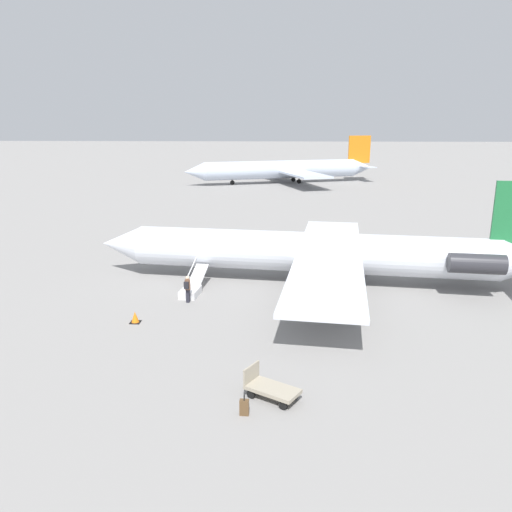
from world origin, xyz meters
The scene contains 8 objects.
ground_plane centered at (0.00, 0.00, 0.00)m, with size 600.00×600.00×0.00m, color gray.
airplane_main centered at (-1.01, 0.12, 2.23)m, with size 32.21×24.45×7.46m.
airplane_far_center centered at (1.69, -62.16, 2.62)m, with size 36.83×28.62×8.79m.
boarding_stairs centered at (8.00, 3.05, 0.39)m, with size 1.46×4.11×1.81m.
passenger centered at (7.97, 4.70, 1.00)m, with size 0.36×0.55×1.74m.
luggage_cart centered at (2.44, 15.86, 0.46)m, with size 2.45×2.06×1.22m.
suitcase centered at (3.40, 17.15, 0.33)m, with size 0.37×0.24×0.88m.
traffic_cone_near_stairs centered at (10.35, 8.17, 0.30)m, with size 0.59×0.59×0.65m.
Camera 1 is at (1.99, 34.31, 10.98)m, focal length 35.00 mm.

